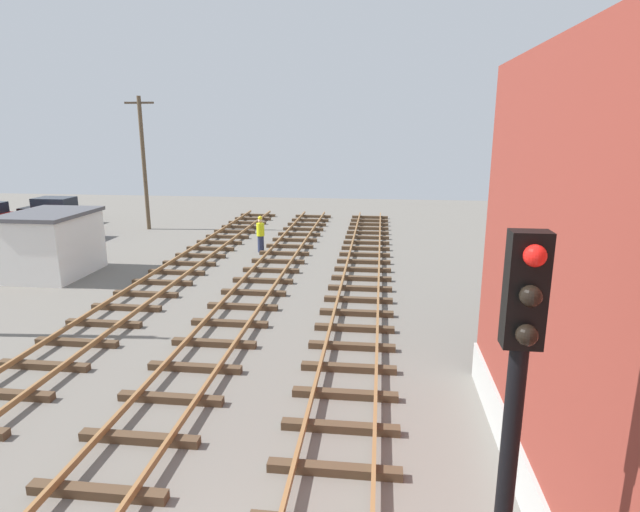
# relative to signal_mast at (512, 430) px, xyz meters

# --- Properties ---
(signal_mast) EXTENTS (0.36, 0.40, 5.32)m
(signal_mast) POSITION_rel_signal_mast_xyz_m (0.00, 0.00, 0.00)
(signal_mast) COLOR black
(signal_mast) RESTS_ON ground
(control_hut) EXTENTS (3.00, 3.80, 2.76)m
(control_hut) POSITION_rel_signal_mast_xyz_m (-15.25, 15.49, -1.96)
(control_hut) COLOR silver
(control_hut) RESTS_ON ground
(parked_car_blue) EXTENTS (4.20, 2.04, 1.76)m
(parked_car_blue) POSITION_rel_signal_mast_xyz_m (-19.76, 22.65, -2.44)
(parked_car_blue) COLOR #23389E
(parked_car_blue) RESTS_ON ground
(parked_car_black) EXTENTS (4.20, 2.04, 1.76)m
(parked_car_black) POSITION_rel_signal_mast_xyz_m (-22.65, 26.98, -2.44)
(parked_car_black) COLOR black
(parked_car_black) RESTS_ON ground
(utility_pole_far) EXTENTS (1.80, 0.24, 8.05)m
(utility_pole_far) POSITION_rel_signal_mast_xyz_m (-15.78, 25.98, 0.87)
(utility_pole_far) COLOR brown
(utility_pole_far) RESTS_ON ground
(track_worker_foreground) EXTENTS (0.40, 0.40, 1.87)m
(track_worker_foreground) POSITION_rel_signal_mast_xyz_m (-7.37, 20.73, -2.41)
(track_worker_foreground) COLOR #262D4C
(track_worker_foreground) RESTS_ON ground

